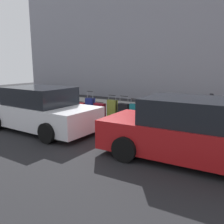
{
  "coord_description": "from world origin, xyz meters",
  "views": [
    {
      "loc": [
        -5.52,
        7.82,
        2.4
      ],
      "look_at": [
        -0.79,
        0.26,
        0.61
      ],
      "focal_mm": 38.74,
      "sensor_mm": 36.0,
      "label": 1
    }
  ],
  "objects_px": {
    "suitcase_teal_10": "(65,104)",
    "suitcase_red_1": "(165,117)",
    "suitcase_red_8": "(81,108)",
    "parked_car_white_1": "(40,110)",
    "suitcase_olive_5": "(112,109)",
    "suitcase_maroon_6": "(100,110)",
    "suitcase_navy_7": "(90,107)",
    "fire_hydrant": "(54,103)",
    "suitcase_navy_0": "(181,119)",
    "bollard_post": "(44,100)",
    "suitcase_teal_3": "(136,113)",
    "parking_meter": "(211,107)",
    "parked_car_red_0": "(194,132)",
    "suitcase_silver_2": "(150,117)",
    "suitcase_black_4": "(124,112)",
    "suitcase_silver_9": "(72,105)"
  },
  "relations": [
    {
      "from": "suitcase_teal_10",
      "to": "suitcase_red_1",
      "type": "bearing_deg",
      "value": 179.57
    },
    {
      "from": "suitcase_red_8",
      "to": "parked_car_white_1",
      "type": "bearing_deg",
      "value": 91.97
    },
    {
      "from": "suitcase_olive_5",
      "to": "suitcase_maroon_6",
      "type": "relative_size",
      "value": 1.49
    },
    {
      "from": "suitcase_navy_7",
      "to": "fire_hydrant",
      "type": "xyz_separation_m",
      "value": [
        2.17,
        0.0,
        -0.01
      ]
    },
    {
      "from": "suitcase_navy_0",
      "to": "parked_car_white_1",
      "type": "relative_size",
      "value": 0.21
    },
    {
      "from": "suitcase_navy_7",
      "to": "bollard_post",
      "type": "distance_m",
      "value": 2.75
    },
    {
      "from": "suitcase_navy_0",
      "to": "suitcase_navy_7",
      "type": "bearing_deg",
      "value": 0.32
    },
    {
      "from": "suitcase_olive_5",
      "to": "suitcase_red_1",
      "type": "bearing_deg",
      "value": 178.89
    },
    {
      "from": "suitcase_teal_3",
      "to": "suitcase_red_8",
      "type": "relative_size",
      "value": 1.56
    },
    {
      "from": "parked_car_white_1",
      "to": "fire_hydrant",
      "type": "bearing_deg",
      "value": -54.29
    },
    {
      "from": "parking_meter",
      "to": "suitcase_maroon_6",
      "type": "bearing_deg",
      "value": 3.94
    },
    {
      "from": "suitcase_navy_0",
      "to": "fire_hydrant",
      "type": "height_order",
      "value": "suitcase_navy_0"
    },
    {
      "from": "parked_car_red_0",
      "to": "suitcase_maroon_6",
      "type": "bearing_deg",
      "value": -28.0
    },
    {
      "from": "suitcase_silver_2",
      "to": "fire_hydrant",
      "type": "height_order",
      "value": "suitcase_silver_2"
    },
    {
      "from": "suitcase_teal_10",
      "to": "parking_meter",
      "type": "distance_m",
      "value": 6.46
    },
    {
      "from": "suitcase_red_8",
      "to": "suitcase_black_4",
      "type": "bearing_deg",
      "value": -177.7
    },
    {
      "from": "suitcase_red_8",
      "to": "suitcase_maroon_6",
      "type": "bearing_deg",
      "value": 179.68
    },
    {
      "from": "suitcase_red_1",
      "to": "parked_car_white_1",
      "type": "xyz_separation_m",
      "value": [
        3.86,
        2.43,
        0.24
      ]
    },
    {
      "from": "suitcase_navy_7",
      "to": "parked_car_white_1",
      "type": "relative_size",
      "value": 0.24
    },
    {
      "from": "suitcase_navy_0",
      "to": "suitcase_teal_10",
      "type": "relative_size",
      "value": 0.94
    },
    {
      "from": "suitcase_navy_7",
      "to": "suitcase_teal_10",
      "type": "bearing_deg",
      "value": -0.88
    },
    {
      "from": "suitcase_silver_2",
      "to": "suitcase_red_1",
      "type": "bearing_deg",
      "value": -177.56
    },
    {
      "from": "suitcase_silver_9",
      "to": "suitcase_navy_7",
      "type": "bearing_deg",
      "value": -176.99
    },
    {
      "from": "suitcase_navy_7",
      "to": "bollard_post",
      "type": "xyz_separation_m",
      "value": [
        2.74,
        0.15,
        0.08
      ]
    },
    {
      "from": "suitcase_olive_5",
      "to": "parked_car_red_0",
      "type": "distance_m",
      "value": 4.63
    },
    {
      "from": "suitcase_red_1",
      "to": "bollard_post",
      "type": "relative_size",
      "value": 1.0
    },
    {
      "from": "suitcase_maroon_6",
      "to": "suitcase_silver_9",
      "type": "distance_m",
      "value": 1.57
    },
    {
      "from": "parked_car_red_0",
      "to": "parked_car_white_1",
      "type": "height_order",
      "value": "parked_car_red_0"
    },
    {
      "from": "suitcase_red_1",
      "to": "bollard_post",
      "type": "bearing_deg",
      "value": 1.3
    },
    {
      "from": "suitcase_teal_3",
      "to": "suitcase_black_4",
      "type": "bearing_deg",
      "value": -9.34
    },
    {
      "from": "fire_hydrant",
      "to": "suitcase_teal_3",
      "type": "bearing_deg",
      "value": 179.29
    },
    {
      "from": "suitcase_olive_5",
      "to": "fire_hydrant",
      "type": "bearing_deg",
      "value": 0.62
    },
    {
      "from": "suitcase_navy_7",
      "to": "fire_hydrant",
      "type": "height_order",
      "value": "suitcase_navy_7"
    },
    {
      "from": "suitcase_maroon_6",
      "to": "suitcase_teal_10",
      "type": "distance_m",
      "value": 2.06
    },
    {
      "from": "fire_hydrant",
      "to": "parking_meter",
      "type": "distance_m",
      "value": 7.13
    },
    {
      "from": "parking_meter",
      "to": "parked_car_red_0",
      "type": "xyz_separation_m",
      "value": [
        -0.1,
        2.69,
        -0.22
      ]
    },
    {
      "from": "suitcase_navy_7",
      "to": "parking_meter",
      "type": "bearing_deg",
      "value": -177.16
    },
    {
      "from": "suitcase_red_8",
      "to": "parked_car_red_0",
      "type": "bearing_deg",
      "value": 156.65
    },
    {
      "from": "suitcase_black_4",
      "to": "suitcase_teal_10",
      "type": "distance_m",
      "value": 3.19
    },
    {
      "from": "suitcase_silver_2",
      "to": "parked_car_white_1",
      "type": "xyz_separation_m",
      "value": [
        3.28,
        2.4,
        0.32
      ]
    },
    {
      "from": "suitcase_black_4",
      "to": "suitcase_teal_3",
      "type": "bearing_deg",
      "value": 170.66
    },
    {
      "from": "suitcase_red_8",
      "to": "suitcase_navy_7",
      "type": "bearing_deg",
      "value": -174.2
    },
    {
      "from": "suitcase_navy_0",
      "to": "suitcase_black_4",
      "type": "height_order",
      "value": "suitcase_black_4"
    },
    {
      "from": "suitcase_silver_2",
      "to": "suitcase_teal_10",
      "type": "height_order",
      "value": "suitcase_teal_10"
    },
    {
      "from": "bollard_post",
      "to": "parked_car_red_0",
      "type": "xyz_separation_m",
      "value": [
        -7.78,
        2.29,
        0.13
      ]
    },
    {
      "from": "suitcase_maroon_6",
      "to": "suitcase_navy_7",
      "type": "height_order",
      "value": "suitcase_navy_7"
    },
    {
      "from": "suitcase_silver_9",
      "to": "parked_car_white_1",
      "type": "distance_m",
      "value": 2.47
    },
    {
      "from": "suitcase_teal_3",
      "to": "suitcase_olive_5",
      "type": "relative_size",
      "value": 0.95
    },
    {
      "from": "suitcase_maroon_6",
      "to": "suitcase_black_4",
      "type": "bearing_deg",
      "value": -175.27
    },
    {
      "from": "suitcase_red_1",
      "to": "fire_hydrant",
      "type": "height_order",
      "value": "suitcase_red_1"
    }
  ]
}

